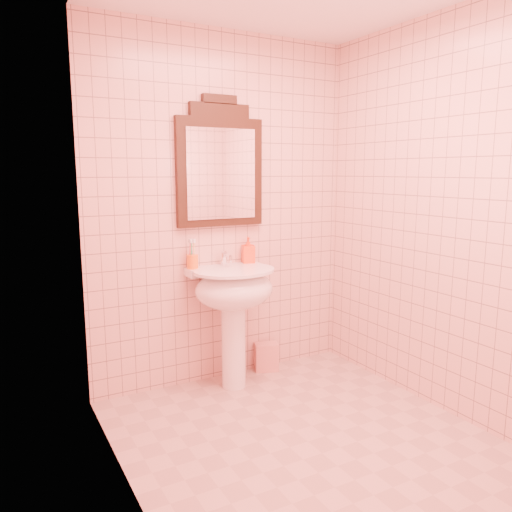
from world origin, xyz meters
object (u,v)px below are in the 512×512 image
mirror (220,167)px  toothbrush_cup (192,261)px  soap_dispenser (248,250)px  towel (266,357)px  pedestal_sink (234,297)px

mirror → toothbrush_cup: bearing=-169.8°
soap_dispenser → towel: size_ratio=0.90×
pedestal_sink → towel: bearing=23.2°
toothbrush_cup → soap_dispenser: bearing=0.9°
toothbrush_cup → soap_dispenser: (0.44, 0.01, 0.04)m
pedestal_sink → mirror: (-0.00, 0.20, 0.90)m
toothbrush_cup → towel: bearing=-0.7°
toothbrush_cup → towel: 1.00m
mirror → towel: 1.50m
towel → soap_dispenser: bearing=174.8°
mirror → towel: mirror is taller
pedestal_sink → soap_dispenser: (0.20, 0.16, 0.30)m
mirror → towel: (0.35, -0.05, -1.46)m
toothbrush_cup → mirror: bearing=10.2°
toothbrush_cup → pedestal_sink: bearing=-33.4°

